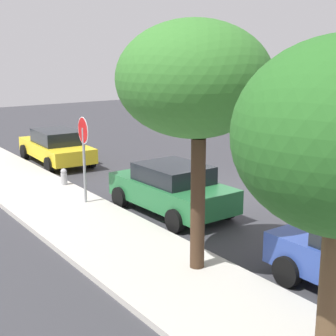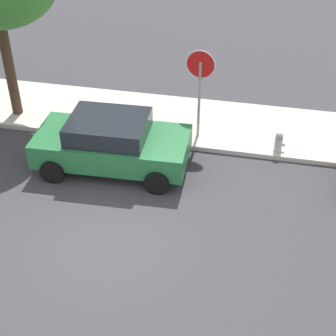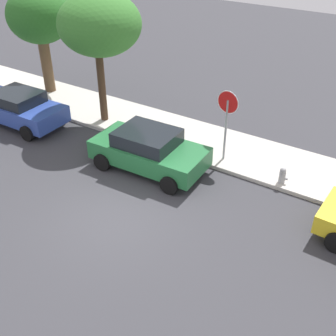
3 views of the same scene
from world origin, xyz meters
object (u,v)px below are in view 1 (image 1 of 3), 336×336
at_px(parked_car_green, 172,188).
at_px(fire_hydrant, 64,178).
at_px(parked_car_yellow, 56,146).
at_px(street_tree_mid_block, 194,80).
at_px(stop_sign, 84,145).

relative_size(parked_car_green, fire_hydrant, 5.72).
relative_size(parked_car_yellow, street_tree_mid_block, 0.86).
bearing_deg(parked_car_green, street_tree_mid_block, 150.97).
bearing_deg(parked_car_green, parked_car_yellow, 0.89).
bearing_deg(street_tree_mid_block, stop_sign, -1.52).
height_order(stop_sign, fire_hydrant, stop_sign).
height_order(stop_sign, parked_car_green, stop_sign).
bearing_deg(stop_sign, fire_hydrant, -7.57).
distance_m(stop_sign, parked_car_yellow, 6.52).
bearing_deg(parked_car_green, stop_sign, 41.65).
bearing_deg(parked_car_yellow, stop_sign, 164.81).
distance_m(parked_car_green, street_tree_mid_block, 5.25).
height_order(parked_car_green, parked_car_yellow, parked_car_green).
bearing_deg(fire_hydrant, street_tree_mid_block, 176.69).
xyz_separation_m(street_tree_mid_block, fire_hydrant, (7.87, -0.46, -3.76)).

